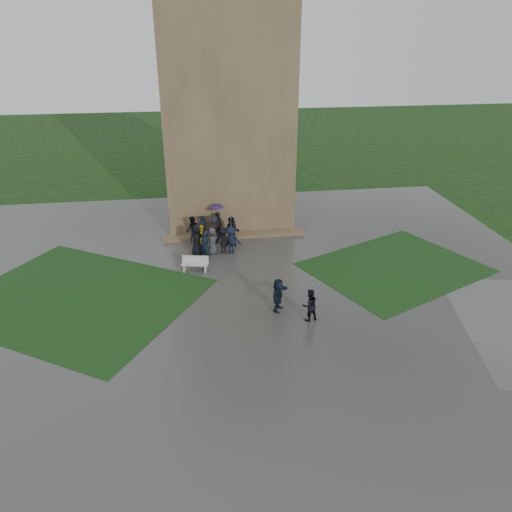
{
  "coord_description": "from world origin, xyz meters",
  "views": [
    {
      "loc": [
        -2.7,
        -18.57,
        12.61
      ],
      "look_at": [
        0.65,
        5.14,
        1.2
      ],
      "focal_mm": 35.0,
      "sensor_mm": 36.0,
      "label": 1
    }
  ],
  "objects": [
    {
      "name": "ground",
      "position": [
        0.0,
        0.0,
        0.0
      ],
      "size": [
        120.0,
        120.0,
        0.0
      ],
      "primitive_type": "plane",
      "color": "black"
    },
    {
      "name": "plaza",
      "position": [
        0.0,
        2.0,
        0.01
      ],
      "size": [
        34.0,
        34.0,
        0.02
      ],
      "primitive_type": "cube",
      "color": "#373735",
      "rests_on": "ground"
    },
    {
      "name": "lawn_inset_left",
      "position": [
        -8.5,
        4.0,
        0.03
      ],
      "size": [
        14.1,
        13.46,
        0.01
      ],
      "primitive_type": "cube",
      "rotation": [
        0.0,
        0.0,
        -0.56
      ],
      "color": "black",
      "rests_on": "plaza"
    },
    {
      "name": "lawn_inset_right",
      "position": [
        8.5,
        5.0,
        0.03
      ],
      "size": [
        11.12,
        10.15,
        0.01
      ],
      "primitive_type": "cube",
      "rotation": [
        0.0,
        0.0,
        0.44
      ],
      "color": "black",
      "rests_on": "plaza"
    },
    {
      "name": "tower",
      "position": [
        0.0,
        15.0,
        9.0
      ],
      "size": [
        8.0,
        8.0,
        18.0
      ],
      "primitive_type": "cube",
      "color": "brown",
      "rests_on": "ground"
    },
    {
      "name": "tower_plinth",
      "position": [
        0.0,
        10.6,
        0.13
      ],
      "size": [
        9.0,
        0.8,
        0.22
      ],
      "primitive_type": "cube",
      "color": "brown",
      "rests_on": "plaza"
    },
    {
      "name": "bench",
      "position": [
        -2.58,
        6.2,
        0.46
      ],
      "size": [
        1.53,
        0.75,
        0.85
      ],
      "rotation": [
        0.0,
        0.0,
        -0.21
      ],
      "color": "beige",
      "rests_on": "plaza"
    },
    {
      "name": "visitor_cluster",
      "position": [
        -1.3,
        8.89,
        1.14
      ],
      "size": [
        3.2,
        3.85,
        2.72
      ],
      "color": "black",
      "rests_on": "plaza"
    },
    {
      "name": "pedestrian_mid",
      "position": [
        1.19,
        1.51,
        0.85
      ],
      "size": [
        1.27,
        1.59,
        1.65
      ],
      "primitive_type": "imported",
      "rotation": [
        0.0,
        0.0,
        1.02
      ],
      "color": "black",
      "rests_on": "plaza"
    },
    {
      "name": "pedestrian_near",
      "position": [
        2.45,
        0.46,
        0.81
      ],
      "size": [
        0.86,
        0.65,
        1.58
      ],
      "primitive_type": "imported",
      "rotation": [
        0.0,
        0.0,
        3.44
      ],
      "color": "black",
      "rests_on": "plaza"
    }
  ]
}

